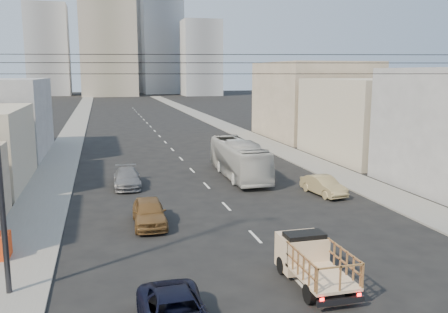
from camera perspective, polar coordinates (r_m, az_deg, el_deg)
name	(u,v)px	position (r m, az deg, el deg)	size (l,w,h in m)	color
ground	(322,307)	(18.93, 11.75, -17.34)	(420.00, 420.00, 0.00)	black
sidewalk_left	(77,123)	(85.50, -17.26, 3.85)	(3.50, 180.00, 0.12)	slate
sidewalk_right	(210,120)	(87.59, -1.69, 4.44)	(3.50, 180.00, 0.12)	slate
lane_dashes	(157,133)	(68.95, -8.06, 2.77)	(0.15, 104.00, 0.01)	silver
flatbed_pickup	(313,258)	(20.31, 10.60, -11.94)	(1.95, 4.41, 1.90)	beige
city_bus	(239,159)	(39.66, 1.78, -0.28)	(2.56, 10.95, 3.05)	beige
sedan_brown	(149,212)	(27.62, -8.99, -6.63)	(1.82, 4.52, 1.54)	brown
sedan_tan	(323,185)	(34.69, 11.88, -3.43)	(1.44, 4.12, 1.36)	#9A875A
sedan_grey	(127,178)	(37.01, -11.59, -2.54)	(1.96, 4.81, 1.40)	slate
overhead_wires	(313,64)	(18.19, 10.66, 10.90)	(23.01, 5.02, 0.72)	black
bldg_right_mid	(375,119)	(51.07, 17.73, 4.37)	(11.00, 14.00, 8.00)	#BCAF97
bldg_right_far	(313,100)	(65.26, 10.63, 6.69)	(12.00, 16.00, 10.00)	tan
high_rise_tower	(107,13)	(186.24, -13.92, 16.37)	(20.00, 20.00, 60.00)	tan
midrise_ne	(162,45)	(201.94, -7.44, 13.21)	(16.00, 16.00, 40.00)	gray
midrise_nw	(48,50)	(196.01, -20.38, 11.90)	(15.00, 15.00, 34.00)	gray
midrise_back	(130,41)	(215.83, -11.22, 13.43)	(18.00, 18.00, 44.00)	gray
midrise_east	(201,58)	(183.96, -2.81, 11.73)	(14.00, 14.00, 28.00)	gray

